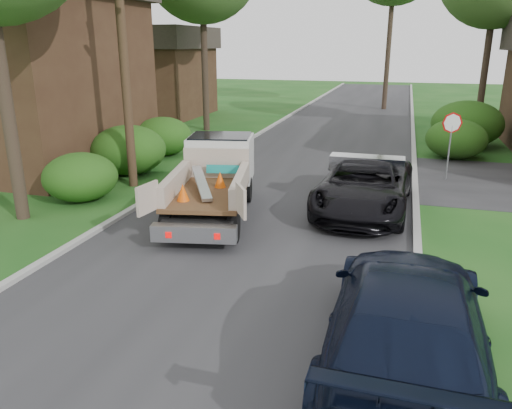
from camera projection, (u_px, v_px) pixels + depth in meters
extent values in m
plane|color=#174B15|center=(235.00, 259.00, 11.67)|extent=(120.00, 120.00, 0.00)
cube|color=#28282B|center=(312.00, 164.00, 20.80)|extent=(8.00, 90.00, 0.02)
cube|color=#9E9E99|center=(220.00, 157.00, 21.89)|extent=(0.20, 90.00, 0.12)
cube|color=#9E9E99|center=(414.00, 170.00, 19.69)|extent=(0.20, 90.00, 0.12)
cylinder|color=slate|center=(449.00, 153.00, 18.19)|extent=(0.06, 0.06, 2.00)
cylinder|color=#B20A0A|center=(452.00, 123.00, 17.85)|extent=(0.71, 0.32, 0.76)
cylinder|color=#382619|center=(122.00, 37.00, 16.18)|extent=(0.30, 0.30, 10.00)
cube|color=#3C2518|center=(10.00, 84.00, 20.29)|extent=(9.00, 8.00, 6.50)
cube|color=#3C2518|center=(152.00, 82.00, 34.69)|extent=(7.00, 7.00, 4.50)
cube|color=#332B26|center=(149.00, 38.00, 33.79)|extent=(7.56, 7.56, 1.40)
cube|color=#332B26|center=(149.00, 27.00, 33.58)|extent=(1.05, 7.56, 0.20)
ellipsoid|color=#154510|center=(80.00, 177.00, 15.84)|extent=(2.34, 2.34, 1.53)
ellipsoid|color=#154510|center=(128.00, 150.00, 19.07)|extent=(2.86, 2.86, 1.87)
ellipsoid|color=#154510|center=(163.00, 136.00, 22.37)|extent=(2.60, 2.60, 1.70)
ellipsoid|color=#154510|center=(456.00, 139.00, 21.73)|extent=(2.60, 2.60, 1.70)
ellipsoid|color=#154510|center=(467.00, 124.00, 24.20)|extent=(3.38, 3.38, 2.21)
cylinder|color=#2D2119|center=(2.00, 75.00, 13.18)|extent=(0.36, 0.36, 8.00)
cylinder|color=#2D2119|center=(204.00, 50.00, 27.83)|extent=(0.36, 0.36, 9.00)
cylinder|color=#2D2119|center=(487.00, 55.00, 26.63)|extent=(0.36, 0.36, 8.50)
cylinder|color=#2D2119|center=(59.00, 50.00, 25.92)|extent=(0.36, 0.36, 9.00)
cylinder|color=#2D2119|center=(390.00, 34.00, 36.85)|extent=(0.36, 0.36, 11.00)
cylinder|color=black|center=(194.00, 188.00, 15.91)|extent=(0.42, 0.84, 0.80)
cylinder|color=black|center=(247.00, 189.00, 15.78)|extent=(0.42, 0.84, 0.80)
cylinder|color=black|center=(167.00, 225.00, 12.69)|extent=(0.42, 0.84, 0.80)
cylinder|color=black|center=(233.00, 227.00, 12.56)|extent=(0.42, 0.84, 0.80)
cube|color=black|center=(212.00, 199.00, 14.27)|extent=(2.80, 5.44, 0.21)
cube|color=silver|center=(221.00, 158.00, 15.81)|extent=(2.25, 1.97, 1.38)
cube|color=black|center=(221.00, 143.00, 15.66)|extent=(2.09, 1.81, 0.49)
cube|color=#472D19|center=(208.00, 194.00, 13.58)|extent=(2.57, 3.55, 0.11)
cube|color=beige|center=(216.00, 163.00, 14.95)|extent=(1.94, 0.48, 0.89)
cube|color=beige|center=(175.00, 182.00, 13.55)|extent=(0.83, 3.02, 0.54)
cube|color=beige|center=(240.00, 184.00, 13.41)|extent=(0.83, 3.02, 0.54)
cube|color=silver|center=(194.00, 233.00, 11.88)|extent=(2.08, 0.72, 0.40)
cube|color=#B20505|center=(168.00, 235.00, 11.77)|extent=(0.15, 0.06, 0.14)
cube|color=#B20505|center=(217.00, 236.00, 11.68)|extent=(0.15, 0.06, 0.14)
cube|color=beige|center=(148.00, 198.00, 11.84)|extent=(0.19, 0.81, 0.71)
cube|color=beige|center=(241.00, 201.00, 11.67)|extent=(0.48, 0.72, 0.71)
cube|color=silver|center=(201.00, 182.00, 13.58)|extent=(1.38, 2.14, 0.41)
cone|color=#F2590A|center=(183.00, 192.00, 12.77)|extent=(0.38, 0.38, 0.45)
cone|color=#F2590A|center=(220.00, 179.00, 13.98)|extent=(0.38, 0.38, 0.45)
cube|color=#148C84|center=(223.00, 169.00, 14.76)|extent=(0.98, 0.28, 0.25)
imported|color=black|center=(365.00, 185.00, 14.86)|extent=(2.81, 5.68, 1.55)
imported|color=black|center=(407.00, 319.00, 7.51)|extent=(2.44, 5.81, 1.68)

